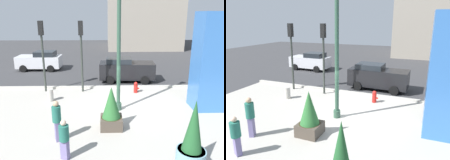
# 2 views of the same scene
# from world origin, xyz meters

# --- Properties ---
(ground_plane) EXTENTS (60.00, 60.00, 0.00)m
(ground_plane) POSITION_xyz_m (0.00, 4.00, 0.00)
(ground_plane) COLOR #38383A
(plaza_pavement) EXTENTS (18.00, 10.00, 0.02)m
(plaza_pavement) POSITION_xyz_m (0.00, -2.00, 0.00)
(plaza_pavement) COLOR #ADA89E
(plaza_pavement) RESTS_ON ground_plane
(curb_strip) EXTENTS (18.00, 0.24, 0.16)m
(curb_strip) POSITION_xyz_m (0.00, 3.12, 0.08)
(curb_strip) COLOR #B7B2A8
(curb_strip) RESTS_ON ground_plane
(lamp_post) EXTENTS (0.44, 0.44, 7.64)m
(lamp_post) POSITION_xyz_m (-0.60, -0.73, 3.73)
(lamp_post) COLOR #335642
(lamp_post) RESTS_ON ground_plane
(art_pillar_blue) EXTENTS (1.51, 1.51, 5.24)m
(art_pillar_blue) POSITION_xyz_m (4.28, -0.56, 2.62)
(art_pillar_blue) COLOR #3870BC
(art_pillar_blue) RESTS_ON ground_plane
(potted_plant_curbside) EXTENTS (0.99, 0.99, 2.51)m
(potted_plant_curbside) POSITION_xyz_m (1.58, -5.76, 1.02)
(potted_plant_curbside) COLOR #7AA8B7
(potted_plant_curbside) RESTS_ON ground_plane
(potted_plant_mid_plaza) EXTENTS (1.20, 1.20, 2.26)m
(potted_plant_mid_plaza) POSITION_xyz_m (5.40, 1.88, 1.01)
(potted_plant_mid_plaza) COLOR #6BB2B2
(potted_plant_mid_plaza) RESTS_ON ground_plane
(potted_plant_near_right) EXTENTS (1.00, 1.00, 2.01)m
(potted_plant_near_right) POSITION_xyz_m (-1.03, -2.80, 0.93)
(potted_plant_near_right) COLOR #4C4238
(potted_plant_near_right) RESTS_ON ground_plane
(fire_hydrant) EXTENTS (0.36, 0.26, 0.75)m
(fire_hydrant) POSITION_xyz_m (0.72, 2.09, 0.37)
(fire_hydrant) COLOR red
(fire_hydrant) RESTS_ON ground_plane
(concrete_bollard) EXTENTS (0.36, 0.36, 0.75)m
(concrete_bollard) POSITION_xyz_m (-4.64, 0.70, 0.38)
(concrete_bollard) COLOR #B2ADA3
(concrete_bollard) RESTS_ON ground_plane
(traffic_light_far_side) EXTENTS (0.28, 0.42, 4.70)m
(traffic_light_far_side) POSITION_xyz_m (-5.39, 2.54, 3.16)
(traffic_light_far_side) COLOR #333833
(traffic_light_far_side) RESTS_ON ground_plane
(traffic_light_corner) EXTENTS (0.28, 0.42, 4.70)m
(traffic_light_corner) POSITION_xyz_m (-2.85, 2.45, 3.17)
(traffic_light_corner) COLOR #333833
(traffic_light_corner) RESTS_ON ground_plane
(car_far_lane) EXTENTS (4.27, 2.11, 1.86)m
(car_far_lane) POSITION_xyz_m (0.31, 4.86, 0.94)
(car_far_lane) COLOR black
(car_far_lane) RESTS_ON ground_plane
(car_curb_west) EXTENTS (4.07, 2.13, 1.77)m
(car_curb_west) POSITION_xyz_m (-7.44, 8.87, 0.88)
(car_curb_west) COLOR silver
(car_curb_west) RESTS_ON ground_plane
(pedestrian_by_curb) EXTENTS (0.47, 0.47, 1.78)m
(pedestrian_by_curb) POSITION_xyz_m (-3.28, -3.86, 1.00)
(pedestrian_by_curb) COLOR slate
(pedestrian_by_curb) RESTS_ON ground_plane
(pedestrian_crossing) EXTENTS (0.48, 0.48, 1.56)m
(pedestrian_crossing) POSITION_xyz_m (-2.77, -5.12, 0.86)
(pedestrian_crossing) COLOR slate
(pedestrian_crossing) RESTS_ON ground_plane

